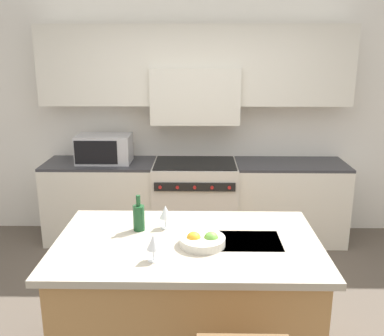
{
  "coord_description": "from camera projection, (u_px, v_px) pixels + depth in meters",
  "views": [
    {
      "loc": [
        0.04,
        -2.79,
        2.15
      ],
      "look_at": [
        -0.01,
        0.66,
        1.18
      ],
      "focal_mm": 40.0,
      "sensor_mm": 36.0,
      "label": 1
    }
  ],
  "objects": [
    {
      "name": "range_stove",
      "position": [
        195.0,
        201.0,
        4.9
      ],
      "size": [
        0.93,
        0.7,
        0.92
      ],
      "color": "beige",
      "rests_on": "ground_plane"
    },
    {
      "name": "fruit_bowl",
      "position": [
        202.0,
        241.0,
        2.73
      ],
      "size": [
        0.29,
        0.29,
        0.1
      ],
      "color": "silver",
      "rests_on": "kitchen_island"
    },
    {
      "name": "kitchen_island",
      "position": [
        188.0,
        302.0,
        2.93
      ],
      "size": [
        1.73,
        1.06,
        0.93
      ],
      "color": "#B7844C",
      "rests_on": "ground_plane"
    },
    {
      "name": "microwave",
      "position": [
        104.0,
        149.0,
        4.77
      ],
      "size": [
        0.59,
        0.37,
        0.31
      ],
      "color": "#B7B7BC",
      "rests_on": "back_counter"
    },
    {
      "name": "wine_glass_far",
      "position": [
        165.0,
        213.0,
        2.98
      ],
      "size": [
        0.08,
        0.08,
        0.17
      ],
      "color": "white",
      "rests_on": "kitchen_island"
    },
    {
      "name": "wine_glass_near",
      "position": [
        153.0,
        243.0,
        2.51
      ],
      "size": [
        0.08,
        0.08,
        0.17
      ],
      "color": "white",
      "rests_on": "kitchen_island"
    },
    {
      "name": "wine_bottle",
      "position": [
        139.0,
        217.0,
        2.95
      ],
      "size": [
        0.08,
        0.08,
        0.25
      ],
      "color": "#194723",
      "rests_on": "kitchen_island"
    },
    {
      "name": "back_counter",
      "position": [
        195.0,
        201.0,
        4.92
      ],
      "size": [
        3.39,
        0.62,
        0.92
      ],
      "color": "silver",
      "rests_on": "ground_plane"
    },
    {
      "name": "back_cabinetry",
      "position": [
        195.0,
        100.0,
        4.86
      ],
      "size": [
        10.0,
        0.46,
        2.7
      ],
      "color": "silver",
      "rests_on": "ground_plane"
    }
  ]
}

